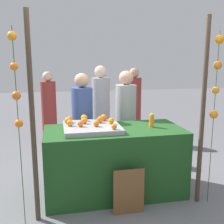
% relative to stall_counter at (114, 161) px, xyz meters
% --- Properties ---
extents(ground_plane, '(24.00, 24.00, 0.00)m').
position_rel_stall_counter_xyz_m(ground_plane, '(0.00, 0.00, -0.45)').
color(ground_plane, slate).
extents(stall_counter, '(1.84, 0.86, 0.90)m').
position_rel_stall_counter_xyz_m(stall_counter, '(0.00, 0.00, 0.00)').
color(stall_counter, '#1E4C1E').
rests_on(stall_counter, ground_plane).
extents(orange_tray, '(0.73, 0.70, 0.06)m').
position_rel_stall_counter_xyz_m(orange_tray, '(-0.30, 0.03, 0.48)').
color(orange_tray, '#9EA0A5').
rests_on(orange_tray, stall_counter).
extents(orange_0, '(0.08, 0.08, 0.08)m').
position_rel_stall_counter_xyz_m(orange_0, '(-0.25, -0.06, 0.55)').
color(orange_0, orange).
rests_on(orange_0, orange_tray).
extents(orange_1, '(0.09, 0.09, 0.09)m').
position_rel_stall_counter_xyz_m(orange_1, '(-0.58, 0.25, 0.55)').
color(orange_1, orange).
rests_on(orange_1, orange_tray).
extents(orange_2, '(0.09, 0.09, 0.09)m').
position_rel_stall_counter_xyz_m(orange_2, '(-0.17, 0.14, 0.55)').
color(orange_2, orange).
rests_on(orange_2, orange_tray).
extents(orange_3, '(0.07, 0.07, 0.07)m').
position_rel_stall_counter_xyz_m(orange_3, '(-0.06, -0.25, 0.55)').
color(orange_3, orange).
rests_on(orange_3, orange_tray).
extents(orange_4, '(0.08, 0.08, 0.08)m').
position_rel_stall_counter_xyz_m(orange_4, '(-0.45, -0.03, 0.55)').
color(orange_4, orange).
rests_on(orange_4, orange_tray).
extents(orange_5, '(0.09, 0.09, 0.09)m').
position_rel_stall_counter_xyz_m(orange_5, '(-0.10, 0.26, 0.55)').
color(orange_5, orange).
rests_on(orange_5, orange_tray).
extents(orange_6, '(0.08, 0.08, 0.08)m').
position_rel_stall_counter_xyz_m(orange_6, '(-0.58, 0.04, 0.55)').
color(orange_6, orange).
rests_on(orange_6, orange_tray).
extents(orange_7, '(0.09, 0.09, 0.09)m').
position_rel_stall_counter_xyz_m(orange_7, '(-0.37, 0.29, 0.55)').
color(orange_7, orange).
rests_on(orange_7, orange_tray).
extents(orange_8, '(0.08, 0.08, 0.08)m').
position_rel_stall_counter_xyz_m(orange_8, '(-0.39, 0.13, 0.55)').
color(orange_8, orange).
rests_on(orange_8, orange_tray).
extents(orange_9, '(0.08, 0.08, 0.08)m').
position_rel_stall_counter_xyz_m(orange_9, '(-0.60, 0.17, 0.55)').
color(orange_9, orange).
rests_on(orange_9, orange_tray).
extents(orange_10, '(0.08, 0.08, 0.08)m').
position_rel_stall_counter_xyz_m(orange_10, '(-0.03, 0.04, 0.55)').
color(orange_10, orange).
rests_on(orange_10, orange_tray).
extents(juice_bottle, '(0.07, 0.07, 0.19)m').
position_rel_stall_counter_xyz_m(juice_bottle, '(0.52, -0.01, 0.54)').
color(juice_bottle, orange).
rests_on(juice_bottle, stall_counter).
extents(chalkboard_sign, '(0.37, 0.03, 0.57)m').
position_rel_stall_counter_xyz_m(chalkboard_sign, '(0.05, -0.56, -0.18)').
color(chalkboard_sign, brown).
rests_on(chalkboard_sign, ground_plane).
extents(vendor_left, '(0.32, 0.32, 1.61)m').
position_rel_stall_counter_xyz_m(vendor_left, '(-0.36, 0.66, 0.30)').
color(vendor_left, '#384C8C').
rests_on(vendor_left, ground_plane).
extents(vendor_right, '(0.33, 0.33, 1.64)m').
position_rel_stall_counter_xyz_m(vendor_right, '(0.33, 0.68, 0.31)').
color(vendor_right, '#99999E').
rests_on(vendor_right, ground_plane).
extents(crowd_person_0, '(0.31, 0.31, 1.56)m').
position_rel_stall_counter_xyz_m(crowd_person_0, '(-0.90, 2.39, 0.28)').
color(crowd_person_0, maroon).
rests_on(crowd_person_0, ground_plane).
extents(crowd_person_1, '(0.33, 0.33, 1.62)m').
position_rel_stall_counter_xyz_m(crowd_person_1, '(0.96, 2.32, 0.31)').
color(crowd_person_1, maroon).
rests_on(crowd_person_1, ground_plane).
extents(crowd_person_2, '(0.34, 0.34, 1.70)m').
position_rel_stall_counter_xyz_m(crowd_person_2, '(0.09, 1.59, 0.34)').
color(crowd_person_2, '#99999E').
rests_on(crowd_person_2, ground_plane).
extents(canopy_post_left, '(0.06, 0.06, 2.31)m').
position_rel_stall_counter_xyz_m(canopy_post_left, '(-1.00, -0.47, 0.71)').
color(canopy_post_left, '#473828').
rests_on(canopy_post_left, ground_plane).
extents(canopy_post_right, '(0.06, 0.06, 2.31)m').
position_rel_stall_counter_xyz_m(canopy_post_right, '(1.00, -0.47, 0.71)').
color(canopy_post_right, '#473828').
rests_on(canopy_post_right, ground_plane).
extents(garland_strand_left, '(0.10, 0.10, 2.13)m').
position_rel_stall_counter_xyz_m(garland_strand_left, '(-1.14, -0.52, 1.13)').
color(garland_strand_left, '#2D4C23').
rests_on(garland_strand_left, ground_plane).
extents(garland_strand_right, '(0.11, 0.11, 2.13)m').
position_rel_stall_counter_xyz_m(garland_strand_right, '(1.12, -0.52, 1.14)').
color(garland_strand_right, '#2D4C23').
rests_on(garland_strand_right, ground_plane).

